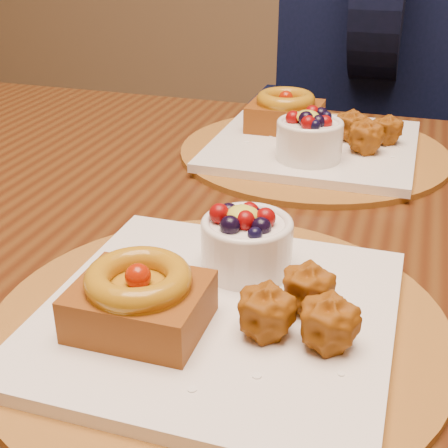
{
  "coord_description": "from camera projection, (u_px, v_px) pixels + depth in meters",
  "views": [
    {
      "loc": [
        0.18,
        -0.59,
        1.06
      ],
      "look_at": [
        0.03,
        -0.14,
        0.83
      ],
      "focal_mm": 50.0,
      "sensor_mm": 36.0,
      "label": 1
    }
  ],
  "objects": [
    {
      "name": "chair_far",
      "position": [
        359.0,
        199.0,
        1.5
      ],
      "size": [
        0.5,
        0.5,
        0.82
      ],
      "rotation": [
        0.0,
        0.0,
        0.33
      ],
      "color": "black",
      "rests_on": "ground"
    },
    {
      "name": "place_setting_near",
      "position": [
        217.0,
        303.0,
        0.51
      ],
      "size": [
        0.38,
        0.38,
        0.08
      ],
      "color": "brown",
      "rests_on": "dining_table"
    },
    {
      "name": "dining_table",
      "position": [
        276.0,
        276.0,
        0.74
      ],
      "size": [
        1.6,
        0.9,
        0.76
      ],
      "color": "#3B1A0A",
      "rests_on": "ground"
    },
    {
      "name": "place_setting_far",
      "position": [
        312.0,
        139.0,
        0.88
      ],
      "size": [
        0.38,
        0.38,
        0.08
      ],
      "color": "brown",
      "rests_on": "dining_table"
    },
    {
      "name": "diner",
      "position": [
        378.0,
        57.0,
        1.25
      ],
      "size": [
        0.46,
        0.46,
        0.76
      ],
      "rotation": [
        0.0,
        0.0,
        -0.31
      ],
      "color": "black",
      "rests_on": "ground"
    }
  ]
}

